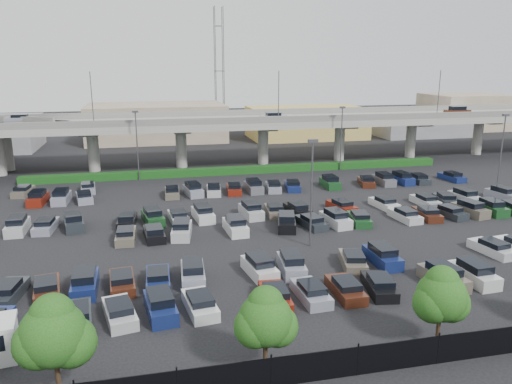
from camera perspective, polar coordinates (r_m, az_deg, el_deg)
ground at (r=55.56m, az=3.52°, el=-3.31°), size 280.00×280.00×0.00m
overpass at (r=84.61m, az=-2.61°, el=7.74°), size 150.00×13.00×15.80m
hedge at (r=78.92m, az=-1.53°, el=2.52°), size 66.00×1.60×1.10m
fence at (r=31.61m, az=18.38°, el=-16.97°), size 70.00×0.10×2.00m
tree_row at (r=31.84m, az=18.59°, el=-11.40°), size 65.07×3.66×5.94m
parked_cars at (r=51.89m, az=4.11°, el=-3.90°), size 62.95×41.65×1.67m
light_poles at (r=54.89m, az=-1.10°, el=3.23°), size 66.90×48.38×10.30m
distant_buildings at (r=116.56m, az=0.92°, el=8.04°), size 138.00×24.00×9.00m
comm_tower at (r=126.15m, az=-4.22°, el=13.91°), size 2.40×2.40×30.00m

